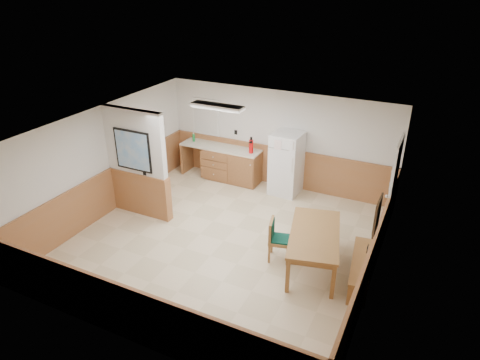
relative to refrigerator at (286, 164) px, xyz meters
The scene contains 20 objects.
ground 2.77m from the refrigerator, 98.05° to the right, with size 6.00×6.00×0.00m, color beige.
ceiling 3.16m from the refrigerator, 98.05° to the right, with size 6.00×6.00×0.02m, color silver.
back_wall 0.70m from the refrigerator, 135.13° to the left, with size 6.00×0.02×2.50m, color silver.
right_wall 3.75m from the refrigerator, 45.02° to the right, with size 0.02×6.00×2.50m, color silver.
left_wall 4.30m from the refrigerator, 142.05° to the right, with size 0.02×6.00×2.50m, color silver.
wainscot_back 0.59m from the refrigerator, 136.72° to the left, with size 6.00×0.04×1.00m, color #9B653E.
wainscot_right 3.72m from the refrigerator, 45.24° to the right, with size 0.04×6.00×1.00m, color #9B653E.
wainscot_left 4.27m from the refrigerator, 141.88° to the right, with size 0.04×6.00×1.00m, color #9B653E.
partition_wall 3.61m from the refrigerator, 137.12° to the right, with size 1.50×0.20×2.50m.
kitchen_counter 1.62m from the refrigerator, behind, with size 2.20×0.61×1.00m.
exterior_door 2.71m from the refrigerator, 15.72° to the right, with size 0.07×1.02×2.15m.
kitchen_window 2.61m from the refrigerator, behind, with size 0.80×0.04×1.00m.
wall_painting 3.99m from the refrigerator, 48.48° to the right, with size 0.04×0.50×0.60m.
fluorescent_fixture 2.42m from the refrigerator, 131.39° to the right, with size 1.20×0.30×0.09m.
refrigerator is the anchor object (origin of this frame).
dining_table 3.06m from the refrigerator, 59.82° to the right, with size 1.28×1.94×0.75m.
dining_bench 3.64m from the refrigerator, 47.82° to the right, with size 0.52×1.53×0.45m.
dining_chair 2.84m from the refrigerator, 73.54° to the right, with size 0.63×0.49×0.85m.
fire_extinguisher 1.01m from the refrigerator, behind, with size 0.14×0.14×0.43m.
soap_bottle 2.72m from the refrigerator, behind, with size 0.07×0.07×0.21m, color #188839.
Camera 1 is at (3.56, -6.57, 5.07)m, focal length 32.00 mm.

